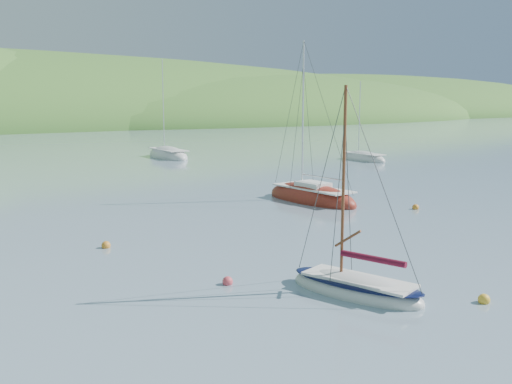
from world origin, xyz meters
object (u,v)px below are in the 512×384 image
distant_sloop_d (363,159)px  distant_sloop_b (168,156)px  daysailer_white (356,289)px  sloop_red (311,198)px

distant_sloop_d → distant_sloop_b: bearing=141.3°
daysailer_white → distant_sloop_b: bearing=55.2°
sloop_red → distant_sloop_b: size_ratio=0.92×
sloop_red → distant_sloop_b: 35.14m
distant_sloop_d → daysailer_white: bearing=-132.0°
distant_sloop_b → distant_sloop_d: distant_sloop_b is taller
sloop_red → distant_sloop_b: distant_sloop_b is taller
sloop_red → distant_sloop_b: bearing=77.6°
distant_sloop_b → distant_sloop_d: 24.54m
distant_sloop_b → distant_sloop_d: bearing=-39.2°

